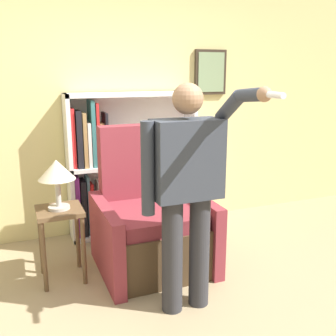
{
  "coord_description": "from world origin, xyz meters",
  "views": [
    {
      "loc": [
        -0.93,
        -2.06,
        1.71
      ],
      "look_at": [
        0.14,
        0.65,
        0.99
      ],
      "focal_mm": 42.0,
      "sensor_mm": 36.0,
      "label": 1
    }
  ],
  "objects_px": {
    "armchair": "(150,224)",
    "side_table": "(60,225)",
    "bookcase": "(116,167)",
    "person_standing": "(187,185)",
    "table_lamp": "(57,172)"
  },
  "relations": [
    {
      "from": "person_standing",
      "to": "side_table",
      "type": "xyz_separation_m",
      "value": [
        -0.79,
        0.76,
        -0.46
      ]
    },
    {
      "from": "armchair",
      "to": "side_table",
      "type": "xyz_separation_m",
      "value": [
        -0.78,
        0.02,
        0.11
      ]
    },
    {
      "from": "side_table",
      "to": "table_lamp",
      "type": "height_order",
      "value": "table_lamp"
    },
    {
      "from": "person_standing",
      "to": "armchair",
      "type": "bearing_deg",
      "value": 91.15
    },
    {
      "from": "bookcase",
      "to": "person_standing",
      "type": "height_order",
      "value": "person_standing"
    },
    {
      "from": "bookcase",
      "to": "armchair",
      "type": "xyz_separation_m",
      "value": [
        0.09,
        -0.81,
        -0.35
      ]
    },
    {
      "from": "side_table",
      "to": "armchair",
      "type": "bearing_deg",
      "value": -1.17
    },
    {
      "from": "bookcase",
      "to": "person_standing",
      "type": "relative_size",
      "value": 0.92
    },
    {
      "from": "person_standing",
      "to": "table_lamp",
      "type": "relative_size",
      "value": 4.01
    },
    {
      "from": "bookcase",
      "to": "side_table",
      "type": "xyz_separation_m",
      "value": [
        -0.69,
        -0.8,
        -0.24
      ]
    },
    {
      "from": "armchair",
      "to": "table_lamp",
      "type": "distance_m",
      "value": 0.95
    },
    {
      "from": "side_table",
      "to": "table_lamp",
      "type": "bearing_deg",
      "value": 0.0
    },
    {
      "from": "armchair",
      "to": "side_table",
      "type": "height_order",
      "value": "armchair"
    },
    {
      "from": "armchair",
      "to": "table_lamp",
      "type": "relative_size",
      "value": 3.03
    },
    {
      "from": "side_table",
      "to": "bookcase",
      "type": "bearing_deg",
      "value": 49.32
    }
  ]
}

